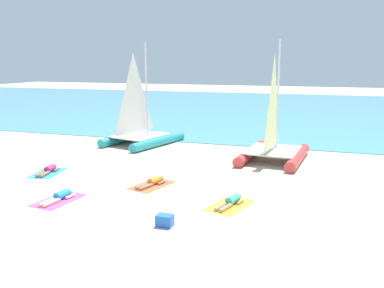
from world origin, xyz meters
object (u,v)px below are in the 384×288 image
object	(u,v)px
sailboat_teal	(141,130)
sunbather_leftmost	(49,170)
sailboat_red	(274,143)
towel_leftmost	(48,173)
towel_rightmost	(230,205)
towel_center_left	(59,200)
sunbather_center_left	(60,196)
towel_center_right	(152,185)
cooler_box	(165,220)
sunbather_center_right	(153,182)
sunbather_rightmost	(231,201)

from	to	relation	value
sailboat_teal	sunbather_leftmost	world-z (taller)	sailboat_teal
sailboat_red	towel_leftmost	size ratio (longest dim) A/B	3.13
towel_rightmost	sailboat_teal	bearing A→B (deg)	130.26
towel_center_left	sunbather_center_left	size ratio (longest dim) A/B	1.21
towel_center_left	towel_center_right	distance (m)	3.63
towel_center_left	cooler_box	xyz separation A→B (m)	(4.47, -1.00, 0.17)
sailboat_teal	towel_center_right	xyz separation A→B (m)	(3.90, -7.42, -0.89)
towel_leftmost	sunbather_center_right	bearing A→B (deg)	-2.46
sailboat_red	sunbather_leftmost	xyz separation A→B (m)	(-9.25, -5.36, -0.75)
sailboat_teal	towel_leftmost	world-z (taller)	sailboat_teal
sailboat_teal	cooler_box	xyz separation A→B (m)	(5.92, -11.10, -0.71)
towel_center_right	sunbather_center_right	world-z (taller)	sunbather_center_right
sailboat_teal	towel_center_right	size ratio (longest dim) A/B	3.16
sunbather_center_left	towel_center_right	size ratio (longest dim) A/B	0.83
sunbather_center_right	towel_rightmost	size ratio (longest dim) A/B	0.81
sailboat_teal	towel_center_left	bearing A→B (deg)	-66.27
sailboat_teal	sunbather_rightmost	xyz separation A→B (m)	(7.41, -8.67, -0.76)
towel_leftmost	sunbather_leftmost	xyz separation A→B (m)	(-0.01, 0.07, 0.13)
towel_rightmost	sunbather_rightmost	world-z (taller)	sunbather_rightmost
sailboat_red	sunbather_leftmost	size ratio (longest dim) A/B	3.80
sunbather_leftmost	sunbather_center_left	bearing A→B (deg)	-57.48
sunbather_center_right	cooler_box	xyz separation A→B (m)	(2.01, -3.74, 0.05)
sailboat_teal	towel_center_right	world-z (taller)	sailboat_teal
towel_rightmost	sunbather_leftmost	bearing A→B (deg)	169.12
sailboat_red	sunbather_center_right	size ratio (longest dim) A/B	3.85
sailboat_red	sunbather_center_left	xyz separation A→B (m)	(-6.54, -8.32, -0.75)
sunbather_center_right	sunbather_rightmost	world-z (taller)	same
sunbather_center_left	sunbather_center_right	xyz separation A→B (m)	(2.46, 2.68, 0.00)
sunbather_rightmost	cooler_box	xyz separation A→B (m)	(-1.49, -2.43, 0.05)
sailboat_red	towel_center_left	xyz separation A→B (m)	(-6.55, -8.39, -0.88)
sailboat_red	towel_leftmost	distance (m)	10.74
cooler_box	sunbather_leftmost	bearing A→B (deg)	150.68
sailboat_teal	towel_rightmost	bearing A→B (deg)	-34.18
towel_center_right	sunbather_center_left	bearing A→B (deg)	-133.03
towel_center_left	sailboat_teal	bearing A→B (deg)	98.17
towel_leftmost	towel_center_right	xyz separation A→B (m)	(5.13, -0.29, 0.00)
sunbather_center_right	sunbather_rightmost	xyz separation A→B (m)	(3.50, -1.31, 0.00)
sunbather_leftmost	sunbather_center_right	size ratio (longest dim) A/B	1.01
sunbather_center_right	sunbather_rightmost	distance (m)	3.73
towel_center_right	sunbather_rightmost	size ratio (longest dim) A/B	1.23
sunbather_leftmost	towel_center_left	xyz separation A→B (m)	(2.69, -3.03, -0.13)
sunbather_center_right	cooler_box	size ratio (longest dim) A/B	3.09
sailboat_red	towel_center_right	bearing A→B (deg)	-120.61
sailboat_teal	towel_leftmost	xyz separation A→B (m)	(-1.23, -7.14, -0.89)
towel_rightmost	sunbather_center_left	bearing A→B (deg)	-167.62
towel_leftmost	towel_rightmost	world-z (taller)	same
towel_center_right	cooler_box	size ratio (longest dim) A/B	3.80
towel_center_right	cooler_box	world-z (taller)	cooler_box
towel_leftmost	cooler_box	distance (m)	8.18
sunbather_leftmost	towel_center_left	world-z (taller)	sunbather_leftmost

